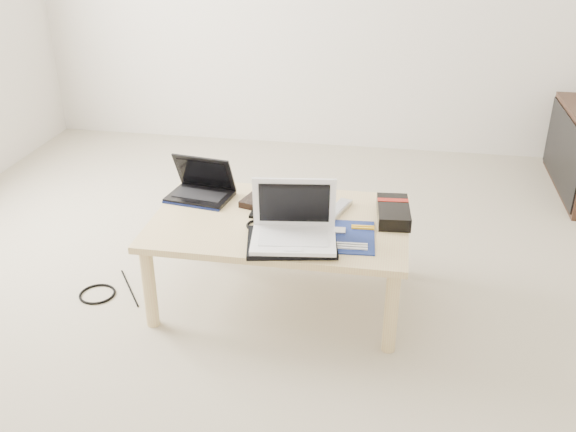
% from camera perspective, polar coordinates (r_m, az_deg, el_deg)
% --- Properties ---
extents(ground, '(4.00, 4.00, 0.00)m').
position_cam_1_polar(ground, '(3.01, -2.36, -6.65)').
color(ground, '#BBAF97').
rests_on(ground, ground).
extents(coffee_table, '(1.10, 0.70, 0.40)m').
position_cam_1_polar(coffee_table, '(2.79, -0.72, -1.17)').
color(coffee_table, '#CEBA7C').
rests_on(coffee_table, ground).
extents(book, '(0.35, 0.32, 0.03)m').
position_cam_1_polar(book, '(2.90, -0.67, 1.40)').
color(book, black).
rests_on(book, coffee_table).
extents(netbook, '(0.31, 0.25, 0.19)m').
position_cam_1_polar(netbook, '(2.98, -7.73, 2.43)').
color(netbook, black).
rests_on(netbook, coffee_table).
extents(tablet, '(0.26, 0.20, 0.01)m').
position_cam_1_polar(tablet, '(2.83, -0.50, 0.57)').
color(tablet, black).
rests_on(tablet, coffee_table).
extents(remote, '(0.13, 0.25, 0.02)m').
position_cam_1_polar(remote, '(2.82, 4.31, 0.44)').
color(remote, '#ADADB1').
rests_on(remote, coffee_table).
extents(neoprene_sleeve, '(0.40, 0.32, 0.02)m').
position_cam_1_polar(neoprene_sleeve, '(2.56, 0.33, -2.34)').
color(neoprene_sleeve, black).
rests_on(neoprene_sleeve, coffee_table).
extents(white_laptop, '(0.36, 0.28, 0.24)m').
position_cam_1_polar(white_laptop, '(2.55, 0.51, -0.99)').
color(white_laptop, white).
rests_on(white_laptop, neoprene_sleeve).
extents(motherboard, '(0.25, 0.30, 0.01)m').
position_cam_1_polar(motherboard, '(2.63, 5.24, -1.83)').
color(motherboard, '#0D1753').
rests_on(motherboard, coffee_table).
extents(gpu_box, '(0.16, 0.28, 0.06)m').
position_cam_1_polar(gpu_box, '(2.80, 9.34, 0.36)').
color(gpu_box, black).
rests_on(gpu_box, coffee_table).
extents(cable_coil, '(0.11, 0.11, 0.01)m').
position_cam_1_polar(cable_coil, '(2.70, -2.66, -0.83)').
color(cable_coil, black).
rests_on(cable_coil, coffee_table).
extents(floor_cable_coil, '(0.19, 0.19, 0.01)m').
position_cam_1_polar(floor_cable_coil, '(3.10, -16.59, -6.66)').
color(floor_cable_coil, black).
rests_on(floor_cable_coil, ground).
extents(floor_cable_trail, '(0.20, 0.28, 0.01)m').
position_cam_1_polar(floor_cable_trail, '(3.11, -13.90, -6.22)').
color(floor_cable_trail, black).
rests_on(floor_cable_trail, ground).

